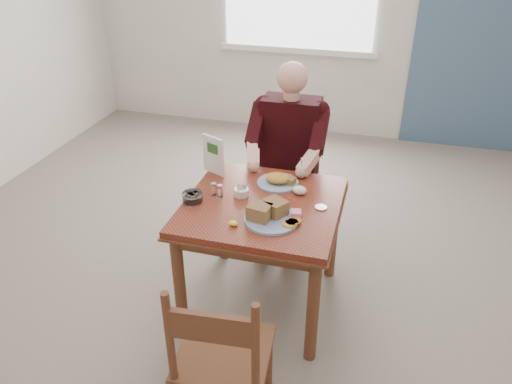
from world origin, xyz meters
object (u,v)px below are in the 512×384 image
(diner, at_px, (288,145))
(far_plate, at_px, (279,180))
(chair_near, at_px, (222,359))
(near_plate, at_px, (270,214))
(table, at_px, (262,218))
(chair_far, at_px, (289,181))

(diner, xyz_separation_m, far_plate, (0.04, -0.46, -0.03))
(chair_near, xyz_separation_m, near_plate, (0.03, 0.78, 0.31))
(table, xyz_separation_m, chair_near, (0.06, -0.95, -0.16))
(diner, height_order, near_plate, diner)
(table, distance_m, chair_far, 0.81)
(chair_far, distance_m, far_plate, 0.63)
(near_plate, bearing_deg, chair_far, 95.43)
(chair_near, relative_size, far_plate, 3.00)
(chair_far, xyz_separation_m, diner, (0.00, -0.09, 0.33))
(near_plate, bearing_deg, chair_near, -92.01)
(diner, bearing_deg, chair_far, 90.01)
(chair_near, bearing_deg, far_plate, 91.14)
(table, relative_size, diner, 0.66)
(table, relative_size, chair_near, 0.97)
(chair_far, distance_m, chair_near, 1.75)
(table, height_order, far_plate, far_plate)
(chair_near, bearing_deg, diner, 92.23)
(table, distance_m, diner, 0.73)
(table, height_order, chair_near, chair_near)
(chair_near, bearing_deg, table, 93.90)
(table, distance_m, chair_near, 0.96)
(chair_far, bearing_deg, diner, -89.99)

